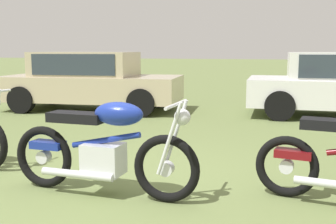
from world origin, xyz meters
TOP-DOWN VIEW (x-y plane):
  - ground_plane at (0.00, 0.00)m, footprint 120.00×120.00m
  - motorcycle_blue at (-0.03, -0.33)m, footprint 2.09×0.64m
  - car_beige at (-2.92, 5.15)m, footprint 4.44×2.14m

SIDE VIEW (x-z plane):
  - ground_plane at x=0.00m, z-range 0.00..0.00m
  - motorcycle_blue at x=-0.03m, z-range -0.02..1.00m
  - car_beige at x=-2.92m, z-range 0.08..1.51m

